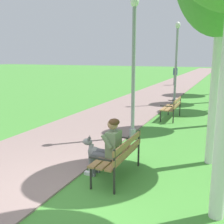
{
  "coord_description": "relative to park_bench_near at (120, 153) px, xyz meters",
  "views": [
    {
      "loc": [
        2.54,
        -3.59,
        2.46
      ],
      "look_at": [
        -0.45,
        3.17,
        0.9
      ],
      "focal_mm": 42.72,
      "sensor_mm": 36.0,
      "label": 1
    }
  ],
  "objects": [
    {
      "name": "person_seated_on_near_bench",
      "position": [
        -0.21,
        -0.08,
        0.17
      ],
      "size": [
        0.74,
        0.49,
        1.25
      ],
      "color": "#4C4C51",
      "rests_on": "ground"
    },
    {
      "name": "pedestrian_distant",
      "position": [
        -2.36,
        18.16,
        0.33
      ],
      "size": [
        0.32,
        0.22,
        1.65
      ],
      "color": "#383842",
      "rests_on": "ground"
    },
    {
      "name": "paved_path",
      "position": [
        -2.4,
        22.83,
        -0.49
      ],
      "size": [
        3.24,
        60.0,
        0.04
      ],
      "primitive_type": "cube",
      "color": "gray",
      "rests_on": "ground"
    },
    {
      "name": "park_bench_near",
      "position": [
        0.0,
        0.0,
        0.0
      ],
      "size": [
        0.55,
        1.5,
        0.85
      ],
      "color": "olive",
      "rests_on": "ground"
    },
    {
      "name": "ground_plane",
      "position": [
        -0.61,
        -1.17,
        -0.51
      ],
      "size": [
        120.0,
        120.0,
        0.0
      ],
      "primitive_type": "plane",
      "color": "#478E38"
    },
    {
      "name": "lamp_post_mid",
      "position": [
        -0.6,
        8.84,
        1.6
      ],
      "size": [
        0.24,
        0.24,
        4.08
      ],
      "color": "gray",
      "rests_on": "ground"
    },
    {
      "name": "lamp_post_near",
      "position": [
        -0.65,
        2.62,
        1.61
      ],
      "size": [
        0.24,
        0.24,
        4.09
      ],
      "color": "gray",
      "rests_on": "ground"
    },
    {
      "name": "park_bench_mid",
      "position": [
        -0.06,
        5.65,
        0.0
      ],
      "size": [
        0.55,
        1.5,
        0.85
      ],
      "color": "olive",
      "rests_on": "ground"
    },
    {
      "name": "dog_grey",
      "position": [
        -0.66,
        0.32,
        -0.25
      ],
      "size": [
        0.82,
        0.37,
        0.71
      ],
      "color": "gray",
      "rests_on": "ground"
    }
  ]
}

